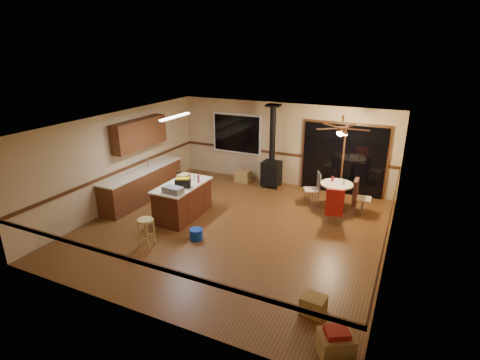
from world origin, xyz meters
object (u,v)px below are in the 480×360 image
Objects in this scene: chair_left at (316,185)px; chair_right at (356,192)px; chair_near at (335,202)px; toolbox_grey at (173,190)px; box_under_window at (243,176)px; box_corner_b at (313,305)px; blue_bucket at (196,234)px; dining_table at (336,192)px; bar_stool at (146,232)px; kitchen_island at (183,200)px; toolbox_black at (183,183)px; box_corner_a at (336,345)px; wood_stove at (272,165)px.

chair_left is 0.77× the size of chair_right.
toolbox_grey is at bearing -153.11° from chair_near.
box_corner_b is at bearing -54.80° from box_under_window.
blue_bucket is at bearing -121.94° from chair_left.
chair_left is (2.79, 2.81, -0.39)m from toolbox_grey.
dining_table is at bearing 49.48° from blue_bucket.
dining_table is 0.89m from chair_near.
chair_near is at bearing -112.32° from chair_right.
toolbox_grey reaches higher than bar_stool.
bar_stool is 0.90× the size of chair_right.
bar_stool is at bearing -132.97° from dining_table.
kitchen_island is at bearing 102.35° from toolbox_grey.
kitchen_island reaches higher than box_corner_b.
toolbox_black reaches higher than chair_right.
toolbox_black is 0.60× the size of bar_stool.
kitchen_island reaches higher than blue_bucket.
box_under_window is 0.98× the size of box_corner_a.
blue_bucket is (0.87, 0.69, -0.19)m from bar_stool.
wood_stove is 2.89m from chair_right.
chair_left and chair_right have the same top height.
wood_stove is 2.43m from dining_table.
chair_right is at bearing 34.76° from toolbox_grey.
wood_stove is 3.60× the size of chair_near.
box_corner_b is at bearing -75.61° from chair_left.
wood_stove is at bearing 118.46° from box_corner_a.
toolbox_grey is 0.69× the size of chair_near.
chair_right is (2.74, -0.92, -0.13)m from wood_stove.
toolbox_grey is 1.60× the size of blue_bucket.
toolbox_grey is at bearing -141.80° from dining_table.
toolbox_grey is 0.57× the size of dining_table.
wood_stove is 3.42m from toolbox_black.
toolbox_black reaches higher than chair_left.
toolbox_grey reaches higher than chair_right.
toolbox_grey is 0.77× the size of bar_stool.
chair_left is 1.11× the size of box_corner_a.
toolbox_grey reaches higher than kitchen_island.
chair_left reaches higher than blue_bucket.
chair_right reaches higher than blue_bucket.
blue_bucket is 0.77× the size of box_corner_b.
box_corner_a is (0.55, -5.15, -0.41)m from chair_right.
kitchen_island is 3.56× the size of box_under_window.
bar_stool is at bearing -141.82° from chair_near.
toolbox_grey is at bearing 157.81° from blue_bucket.
toolbox_black is 3.80m from chair_near.
box_under_window is (0.22, 4.69, -0.13)m from bar_stool.
toolbox_grey is at bearing -77.65° from kitchen_island.
blue_bucket is 3.74m from chair_left.
dining_table is at bearing -23.46° from wood_stove.
wood_stove is at bearing 75.30° from bar_stool.
box_under_window is at bearing 165.74° from chair_right.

